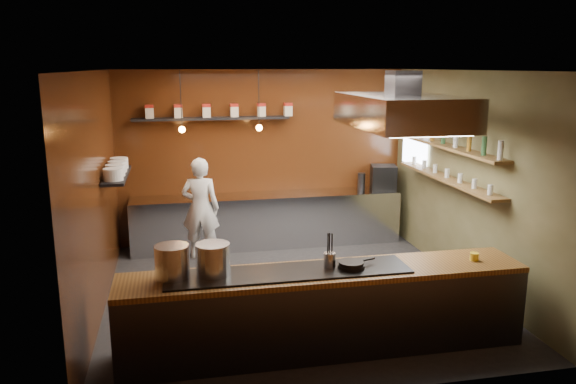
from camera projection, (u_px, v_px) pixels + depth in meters
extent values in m
plane|color=black|center=(294.00, 293.00, 7.73)|extent=(5.00, 5.00, 0.00)
plane|color=#3A160A|center=(264.00, 157.00, 9.79)|extent=(5.00, 0.00, 5.00)
plane|color=#3A160A|center=(96.00, 195.00, 6.92)|extent=(0.00, 5.00, 5.00)
plane|color=#4A492A|center=(468.00, 179.00, 7.89)|extent=(0.00, 5.00, 5.00)
plane|color=silver|center=(294.00, 70.00, 7.07)|extent=(5.00, 5.00, 0.00)
plane|color=white|center=(415.00, 136.00, 9.42)|extent=(0.00, 1.00, 1.00)
cube|color=silver|center=(268.00, 220.00, 9.71)|extent=(4.60, 0.65, 0.90)
cube|color=#38383D|center=(325.00, 313.00, 6.11)|extent=(4.40, 0.70, 0.86)
cube|color=brown|center=(325.00, 273.00, 6.01)|extent=(4.40, 0.72, 0.06)
cube|color=black|center=(289.00, 272.00, 5.92)|extent=(2.60, 0.55, 0.02)
cube|color=black|center=(212.00, 119.00, 9.33)|extent=(2.60, 0.26, 0.04)
cube|color=black|center=(117.00, 175.00, 7.89)|extent=(0.30, 1.40, 0.04)
cube|color=brown|center=(449.00, 147.00, 8.05)|extent=(0.26, 2.80, 0.04)
cube|color=brown|center=(447.00, 179.00, 8.16)|extent=(0.26, 2.80, 0.04)
cube|color=#38383D|center=(403.00, 83.00, 6.98)|extent=(0.35, 0.35, 0.30)
cube|color=silver|center=(402.00, 111.00, 7.05)|extent=(1.20, 2.00, 0.40)
cube|color=white|center=(401.00, 128.00, 7.10)|extent=(1.00, 1.80, 0.02)
cylinder|color=black|center=(181.00, 100.00, 8.52)|extent=(0.01, 0.01, 0.90)
sphere|color=orange|center=(182.00, 129.00, 8.62)|extent=(0.10, 0.10, 0.10)
cylinder|color=black|center=(259.00, 99.00, 8.76)|extent=(0.01, 0.01, 0.90)
sphere|color=orange|center=(259.00, 128.00, 8.86)|extent=(0.10, 0.10, 0.10)
cube|color=beige|center=(150.00, 113.00, 9.11)|extent=(0.13, 0.13, 0.17)
cube|color=maroon|center=(149.00, 106.00, 9.09)|extent=(0.13, 0.13, 0.05)
cube|color=beige|center=(178.00, 113.00, 9.20)|extent=(0.13, 0.13, 0.17)
cube|color=maroon|center=(178.00, 106.00, 9.18)|extent=(0.13, 0.13, 0.05)
cube|color=beige|center=(207.00, 112.00, 9.29)|extent=(0.13, 0.13, 0.17)
cube|color=maroon|center=(206.00, 106.00, 9.27)|extent=(0.13, 0.13, 0.05)
cube|color=beige|center=(234.00, 112.00, 9.38)|extent=(0.13, 0.13, 0.17)
cube|color=maroon|center=(234.00, 105.00, 9.36)|extent=(0.14, 0.13, 0.05)
cube|color=beige|center=(261.00, 111.00, 9.47)|extent=(0.13, 0.13, 0.17)
cube|color=maroon|center=(261.00, 105.00, 9.44)|extent=(0.14, 0.13, 0.05)
cube|color=beige|center=(288.00, 111.00, 9.56)|extent=(0.13, 0.13, 0.17)
cube|color=maroon|center=(288.00, 104.00, 9.53)|extent=(0.14, 0.13, 0.05)
cylinder|color=silver|center=(113.00, 174.00, 7.44)|extent=(0.26, 0.26, 0.16)
cylinder|color=silver|center=(115.00, 170.00, 7.73)|extent=(0.26, 0.26, 0.16)
cylinder|color=silver|center=(117.00, 167.00, 8.01)|extent=(0.26, 0.26, 0.16)
cylinder|color=silver|center=(119.00, 163.00, 8.30)|extent=(0.26, 0.26, 0.16)
cylinder|color=silver|center=(500.00, 150.00, 6.78)|extent=(0.06, 0.06, 0.24)
cylinder|color=#2D5933|center=(484.00, 146.00, 7.13)|extent=(0.06, 0.06, 0.24)
cylinder|color=#8C601E|center=(469.00, 142.00, 7.49)|extent=(0.06, 0.06, 0.24)
cylinder|color=silver|center=(456.00, 139.00, 7.84)|extent=(0.06, 0.06, 0.24)
cylinder|color=#2D5933|center=(443.00, 136.00, 8.20)|extent=(0.06, 0.06, 0.24)
cylinder|color=#8C601E|center=(432.00, 133.00, 8.55)|extent=(0.06, 0.06, 0.24)
cylinder|color=silver|center=(422.00, 130.00, 8.91)|extent=(0.06, 0.06, 0.24)
cylinder|color=#2D5933|center=(412.00, 128.00, 9.26)|extent=(0.06, 0.06, 0.24)
cylinder|color=silver|center=(490.00, 190.00, 7.04)|extent=(0.07, 0.07, 0.13)
cylinder|color=silver|center=(474.00, 184.00, 7.40)|extent=(0.07, 0.07, 0.13)
cylinder|color=silver|center=(460.00, 178.00, 7.77)|extent=(0.07, 0.07, 0.13)
cylinder|color=silver|center=(447.00, 173.00, 8.14)|extent=(0.07, 0.07, 0.13)
cylinder|color=silver|center=(435.00, 169.00, 8.50)|extent=(0.07, 0.07, 0.13)
cylinder|color=silver|center=(424.00, 164.00, 8.87)|extent=(0.07, 0.07, 0.13)
cylinder|color=silver|center=(414.00, 160.00, 9.24)|extent=(0.07, 0.07, 0.13)
cylinder|color=silver|center=(172.00, 262.00, 5.70)|extent=(0.43, 0.43, 0.34)
cylinder|color=silver|center=(213.00, 259.00, 5.79)|extent=(0.46, 0.46, 0.33)
cylinder|color=silver|center=(330.00, 260.00, 6.01)|extent=(0.14, 0.14, 0.16)
cylinder|color=black|center=(351.00, 266.00, 6.01)|extent=(0.29, 0.29, 0.04)
cylinder|color=black|center=(351.00, 263.00, 6.00)|extent=(0.27, 0.27, 0.04)
cylinder|color=black|center=(368.00, 260.00, 6.11)|extent=(0.18, 0.08, 0.02)
cylinder|color=yellow|center=(474.00, 257.00, 6.30)|extent=(0.10, 0.10, 0.09)
cube|color=black|center=(383.00, 177.00, 9.98)|extent=(0.51, 0.50, 0.43)
imported|color=white|center=(201.00, 208.00, 8.99)|extent=(0.67, 0.52, 1.65)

